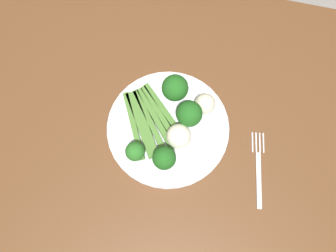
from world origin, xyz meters
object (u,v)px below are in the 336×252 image
(broccoli_outer_edge, at_px, (175,88))
(broccoli_near_center, at_px, (189,114))
(broccoli_right, at_px, (164,158))
(plate, at_px, (168,128))
(cauliflower_mid, at_px, (205,104))
(asparagus_bundle, at_px, (150,120))
(broccoli_front_left, at_px, (135,151))
(dining_table, at_px, (152,140))
(cauliflower_front, at_px, (179,136))
(fork, at_px, (258,168))

(broccoli_outer_edge, bearing_deg, broccoli_near_center, -50.09)
(broccoli_outer_edge, bearing_deg, broccoli_right, -85.47)
(plate, relative_size, broccoli_near_center, 3.92)
(broccoli_outer_edge, distance_m, cauliflower_mid, 0.07)
(asparagus_bundle, xyz_separation_m, broccoli_front_left, (-0.01, -0.08, 0.02))
(broccoli_outer_edge, distance_m, broccoli_near_center, 0.07)
(dining_table, relative_size, plate, 5.01)
(dining_table, xyz_separation_m, broccoli_front_left, (-0.01, -0.07, 0.16))
(broccoli_front_left, distance_m, broccoli_right, 0.06)
(cauliflower_mid, bearing_deg, broccoli_near_center, -127.16)
(broccoli_outer_edge, xyz_separation_m, broccoli_near_center, (0.04, -0.05, -0.00))
(dining_table, height_order, broccoli_near_center, broccoli_near_center)
(cauliflower_mid, bearing_deg, broccoli_outer_edge, 169.41)
(cauliflower_front, bearing_deg, broccoli_front_left, -146.56)
(broccoli_right, distance_m, fork, 0.21)
(cauliflower_mid, bearing_deg, asparagus_bundle, -152.04)
(plate, xyz_separation_m, broccoli_front_left, (-0.05, -0.08, 0.04))
(dining_table, xyz_separation_m, asparagus_bundle, (0.00, 0.01, 0.13))
(plate, height_order, broccoli_front_left, broccoli_front_left)
(cauliflower_front, bearing_deg, asparagus_bundle, 158.96)
(dining_table, height_order, cauliflower_mid, cauliflower_mid)
(cauliflower_front, bearing_deg, plate, 141.10)
(asparagus_bundle, distance_m, cauliflower_mid, 0.13)
(plate, relative_size, cauliflower_front, 5.10)
(dining_table, bearing_deg, broccoli_right, -53.69)
(broccoli_near_center, bearing_deg, dining_table, -159.04)
(plate, distance_m, cauliflower_front, 0.05)
(plate, height_order, cauliflower_mid, cauliflower_mid)
(broccoli_outer_edge, distance_m, fork, 0.25)
(dining_table, relative_size, cauliflower_mid, 29.56)
(broccoli_outer_edge, xyz_separation_m, cauliflower_mid, (0.07, -0.01, -0.02))
(broccoli_outer_edge, bearing_deg, broccoli_front_left, -108.08)
(broccoli_right, xyz_separation_m, fork, (0.20, 0.03, -0.05))
(plate, distance_m, broccoli_outer_edge, 0.09)
(asparagus_bundle, distance_m, broccoli_outer_edge, 0.09)
(plate, bearing_deg, asparagus_bundle, 174.49)
(asparagus_bundle, bearing_deg, cauliflower_front, 30.42)
(broccoli_outer_edge, distance_m, cauliflower_front, 0.10)
(broccoli_right, bearing_deg, asparagus_bundle, 122.61)
(broccoli_front_left, relative_size, cauliflower_mid, 1.10)
(broccoli_near_center, bearing_deg, cauliflower_mid, 52.84)
(dining_table, bearing_deg, cauliflower_front, -13.51)
(broccoli_right, distance_m, cauliflower_front, 0.06)
(asparagus_bundle, xyz_separation_m, broccoli_near_center, (0.08, 0.02, 0.03))
(broccoli_front_left, relative_size, broccoli_near_center, 0.73)
(cauliflower_mid, bearing_deg, broccoli_front_left, -130.77)
(broccoli_front_left, bearing_deg, asparagus_bundle, 83.22)
(plate, distance_m, broccoli_right, 0.09)
(dining_table, distance_m, asparagus_bundle, 0.13)
(cauliflower_mid, bearing_deg, dining_table, -148.14)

